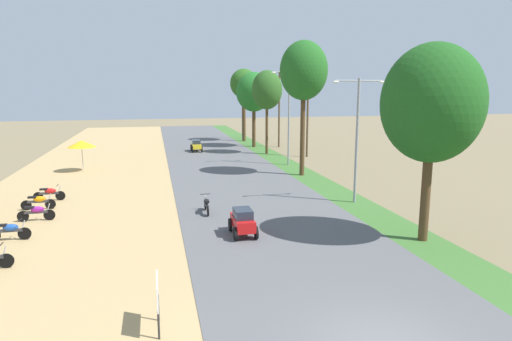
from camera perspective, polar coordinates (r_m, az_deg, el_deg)
The scene contains 19 objects.
parked_motorbike_third at distance 22.56m, azimuth -28.97°, elevation -6.65°, with size 1.80×0.54×0.94m.
parked_motorbike_fourth at distance 25.18m, azimuth -26.24°, elevation -4.73°, with size 1.80×0.54×0.94m.
parked_motorbike_fifth at distance 27.44m, azimuth -26.02°, elevation -3.52°, with size 1.80×0.54×0.94m.
parked_motorbike_sixth at distance 29.29m, azimuth -24.88°, elevation -2.59°, with size 1.80×0.54×0.94m.
street_signboard at distance 13.02m, azimuth -12.47°, elevation -15.20°, with size 0.06×1.30×1.50m.
vendor_umbrella at distance 38.21m, azimuth -21.40°, elevation 3.20°, with size 2.20×2.20×2.52m.
median_tree_nearest at distance 20.30m, azimuth 21.57°, elevation 7.91°, with size 4.26×4.26×8.52m.
median_tree_second at distance 34.04m, azimuth 6.11°, elevation 12.48°, with size 3.56×3.56×10.10m.
median_tree_third at distance 45.16m, azimuth 1.41°, elevation 10.21°, with size 3.05×3.05×8.38m.
median_tree_fourth at distance 50.56m, azimuth -0.28°, elevation 9.98°, with size 3.98×3.98×8.39m.
median_tree_fifth at distance 56.27m, azimuth -1.57°, elevation 10.95°, with size 3.40×3.40×8.97m.
streetlamp_near at distance 26.31m, azimuth 12.80°, elevation 4.89°, with size 3.16×0.20×7.19m.
streetlamp_mid at distance 38.73m, azimuth 4.23°, elevation 7.56°, with size 3.16×0.20×8.11m.
streetlamp_far at distance 58.93m, azimuth -1.76°, elevation 8.13°, with size 3.16×0.20×7.20m.
utility_pole_near at distance 50.97m, azimuth 2.98°, elevation 7.90°, with size 1.80×0.20×8.38m.
utility_pole_far at distance 43.84m, azimuth 6.61°, elevation 7.25°, with size 1.80×0.20×8.13m.
car_hatchback_red at distance 20.42m, azimuth -1.70°, elevation -6.44°, with size 1.04×2.00×1.23m.
car_sedan_yellow at distance 47.60m, azimuth -7.64°, elevation 3.24°, with size 1.10×2.26×1.19m.
motorbike_ahead_second at distance 24.15m, azimuth -6.35°, elevation -4.25°, with size 0.54×1.80×0.94m.
Camera 1 is at (-5.55, -9.51, 6.71)m, focal length 31.31 mm.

